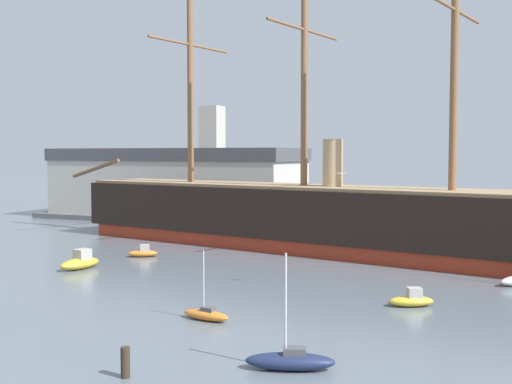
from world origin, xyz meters
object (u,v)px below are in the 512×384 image
(dockside_warehouse_left, at_px, (177,183))
(sailboat_foreground_right, at_px, (290,360))
(sailboat_near_centre, at_px, (206,314))
(tall_ship, at_px, (304,216))
(motorboat_mid_left, at_px, (80,262))
(motorboat_mid_right, at_px, (412,300))
(motorboat_far_left, at_px, (131,227))
(mooring_piling_left_pair, at_px, (125,362))
(dinghy_distant_centre, at_px, (395,232))
(motorboat_alongside_bow, at_px, (143,252))
(seagull_in_flight, at_px, (340,173))

(dockside_warehouse_left, bearing_deg, sailboat_foreground_right, -55.20)
(sailboat_near_centre, bearing_deg, tall_ship, 97.95)
(motorboat_mid_left, height_order, motorboat_mid_right, motorboat_mid_left)
(motorboat_far_left, height_order, mooring_piling_left_pair, motorboat_far_left)
(motorboat_mid_right, distance_m, mooring_piling_left_pair, 22.22)
(tall_ship, xyz_separation_m, dinghy_distant_centre, (6.36, 18.24, -3.46))
(sailboat_near_centre, height_order, mooring_piling_left_pair, sailboat_near_centre)
(sailboat_near_centre, height_order, dockside_warehouse_left, dockside_warehouse_left)
(motorboat_mid_left, height_order, mooring_piling_left_pair, motorboat_mid_left)
(motorboat_mid_right, relative_size, motorboat_alongside_bow, 1.04)
(motorboat_alongside_bow, bearing_deg, motorboat_far_left, 127.97)
(dockside_warehouse_left, bearing_deg, motorboat_far_left, -78.22)
(sailboat_foreground_right, distance_m, motorboat_alongside_bow, 37.22)
(motorboat_mid_right, height_order, dockside_warehouse_left, dockside_warehouse_left)
(tall_ship, bearing_deg, motorboat_mid_left, -127.61)
(sailboat_near_centre, relative_size, motorboat_mid_left, 0.98)
(dockside_warehouse_left, height_order, seagull_in_flight, dockside_warehouse_left)
(motorboat_mid_right, distance_m, seagull_in_flight, 10.64)
(tall_ship, height_order, motorboat_far_left, tall_ship)
(motorboat_mid_right, relative_size, seagull_in_flight, 3.64)
(motorboat_mid_right, xyz_separation_m, motorboat_alongside_bow, (-29.27, 10.75, -0.02))
(dinghy_distant_centre, height_order, seagull_in_flight, seagull_in_flight)
(tall_ship, relative_size, sailboat_near_centre, 15.95)
(sailboat_foreground_right, bearing_deg, seagull_in_flight, 98.63)
(motorboat_mid_left, height_order, dockside_warehouse_left, dockside_warehouse_left)
(motorboat_far_left, xyz_separation_m, dockside_warehouse_left, (-3.95, 18.91, 5.06))
(motorboat_alongside_bow, relative_size, motorboat_far_left, 0.65)
(sailboat_foreground_right, bearing_deg, motorboat_far_left, 132.21)
(mooring_piling_left_pair, bearing_deg, motorboat_far_left, 124.42)
(motorboat_alongside_bow, bearing_deg, tall_ship, 39.43)
(dinghy_distant_centre, bearing_deg, seagull_in_flight, -84.73)
(sailboat_near_centre, xyz_separation_m, motorboat_mid_left, (-19.28, 11.53, 0.26))
(tall_ship, xyz_separation_m, motorboat_far_left, (-26.84, 5.81, -3.07))
(tall_ship, xyz_separation_m, seagull_in_flight, (9.88, -19.90, 5.37))
(motorboat_far_left, bearing_deg, sailboat_near_centre, -49.71)
(motorboat_far_left, height_order, dockside_warehouse_left, dockside_warehouse_left)
(tall_ship, distance_m, sailboat_foreground_right, 39.83)
(seagull_in_flight, bearing_deg, motorboat_far_left, 145.00)
(dinghy_distant_centre, xyz_separation_m, mooring_piling_left_pair, (-0.56, -60.06, 0.43))
(motorboat_mid_left, bearing_deg, sailboat_foreground_right, -33.51)
(motorboat_alongside_bow, distance_m, dockside_warehouse_left, 40.15)
(motorboat_alongside_bow, height_order, dockside_warehouse_left, dockside_warehouse_left)
(mooring_piling_left_pair, relative_size, dockside_warehouse_left, 0.03)
(motorboat_mid_left, height_order, dinghy_distant_centre, motorboat_mid_left)
(motorboat_far_left, bearing_deg, dockside_warehouse_left, 101.78)
(sailboat_foreground_right, xyz_separation_m, dockside_warehouse_left, (-43.36, 62.37, 5.27))
(motorboat_mid_right, distance_m, dockside_warehouse_left, 66.06)
(sailboat_near_centre, height_order, dinghy_distant_centre, sailboat_near_centre)
(sailboat_near_centre, distance_m, dinghy_distant_centre, 49.23)
(motorboat_mid_right, distance_m, motorboat_alongside_bow, 31.19)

